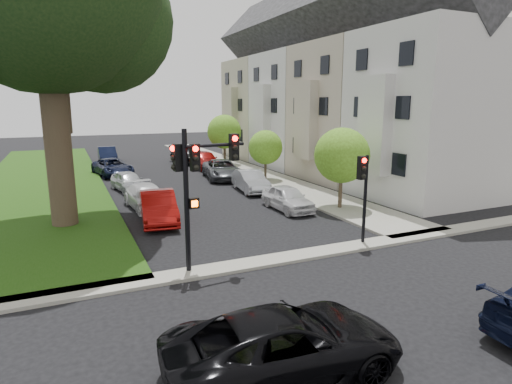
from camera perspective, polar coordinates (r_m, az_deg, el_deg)
name	(u,v)px	position (r m, az deg, el deg)	size (l,w,h in m)	color
ground	(317,278)	(14.73, 8.18, -11.34)	(140.00, 140.00, 0.00)	black
grass_strip	(43,180)	(35.86, -26.54, 1.46)	(8.00, 44.00, 0.12)	#1B420B
sidewalk_right	(238,167)	(38.51, -2.48, 3.35)	(3.50, 44.00, 0.12)	gray
sidewalk_cross	(289,257)	(16.31, 4.39, -8.69)	(60.00, 1.00, 0.12)	gray
house_a	(428,82)	(27.74, 22.01, 13.44)	(7.70, 7.55, 15.97)	#B4AEA1
house_b	(351,86)	(33.41, 12.50, 13.61)	(7.70, 7.55, 15.97)	#B9AE9A
house_c	(300,89)	(39.69, 5.86, 13.51)	(7.70, 7.55, 15.97)	beige
house_d	(264,91)	(46.34, 1.09, 13.33)	(7.70, 7.55, 15.97)	#9D9980
small_tree_a	(342,156)	(23.45, 11.37, 4.79)	(2.98, 2.98, 4.47)	#443625
small_tree_b	(266,147)	(31.65, 1.28, 5.97)	(2.52, 2.52, 3.78)	#443625
small_tree_c	(224,132)	(39.67, -4.25, 8.01)	(3.11, 3.11, 4.67)	#443625
traffic_signal_main	(197,175)	(14.36, -7.89, 2.28)	(2.42, 0.63, 4.95)	black
traffic_signal_secondary	(363,183)	(17.65, 14.13, 1.12)	(0.47, 0.38, 3.72)	black
car_cross_near	(284,344)	(9.70, 3.82, -19.56)	(2.41, 5.23, 1.45)	black
car_parked_0	(288,198)	(23.28, 4.25, -0.81)	(1.59, 3.94, 1.34)	silver
car_parked_1	(251,181)	(28.08, -0.73, 1.48)	(1.49, 4.27, 1.41)	#999BA0
car_parked_2	(222,169)	(32.80, -4.54, 3.02)	(2.44, 5.28, 1.47)	#3F4247
car_parked_3	(205,160)	(37.96, -6.84, 4.29)	(1.90, 4.73, 1.61)	maroon
car_parked_4	(190,155)	(41.73, -8.82, 4.91)	(2.25, 5.53, 1.60)	black
car_parked_5	(158,207)	(21.43, -12.90, -1.96)	(1.61, 4.62, 1.52)	maroon
car_parked_6	(147,197)	(24.28, -14.31, -0.66)	(1.85, 4.55, 1.32)	silver
car_parked_7	(128,181)	(29.48, -16.65, 1.38)	(1.54, 3.84, 1.31)	#999BA0
car_parked_8	(113,167)	(36.00, -18.56, 3.15)	(2.29, 4.97, 1.38)	black
car_parked_9	(107,155)	(44.28, -19.22, 4.73)	(1.60, 4.58, 1.51)	black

